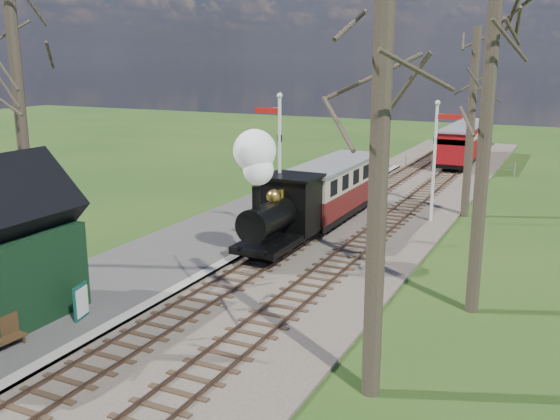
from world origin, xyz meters
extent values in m
ellipsoid|color=#385B23|center=(-25.00, 60.00, -14.76)|extent=(57.60, 36.00, 16.20)
ellipsoid|color=#385B23|center=(10.00, 65.00, -18.04)|extent=(70.40, 44.00, 19.80)
ellipsoid|color=#385B23|center=(-8.00, 70.00, -16.40)|extent=(64.00, 40.00, 18.00)
cube|color=brown|center=(1.30, 22.00, 0.05)|extent=(8.00, 60.00, 0.10)
cube|color=brown|center=(-0.50, 22.00, 0.14)|extent=(0.07, 60.00, 0.12)
cube|color=brown|center=(0.50, 22.00, 0.14)|extent=(0.07, 60.00, 0.12)
cube|color=#38281C|center=(0.00, 22.00, 0.10)|extent=(1.60, 60.00, 0.09)
cube|color=brown|center=(2.10, 22.00, 0.14)|extent=(0.07, 60.00, 0.12)
cube|color=brown|center=(3.10, 22.00, 0.14)|extent=(0.07, 60.00, 0.12)
cube|color=#38281C|center=(2.60, 22.00, 0.10)|extent=(1.60, 60.00, 0.09)
cube|color=#474442|center=(-3.50, 14.00, 0.10)|extent=(5.00, 44.00, 0.20)
cube|color=#B2AD9E|center=(-1.20, 14.00, 0.10)|extent=(0.40, 44.00, 0.21)
cylinder|color=silver|center=(-0.70, 16.00, 3.00)|extent=(0.14, 0.14, 6.00)
sphere|color=silver|center=(-0.70, 16.00, 6.10)|extent=(0.24, 0.24, 0.24)
cube|color=#B7140F|center=(-1.25, 16.00, 5.50)|extent=(1.10, 0.08, 0.22)
cube|color=black|center=(-0.70, 16.00, 4.40)|extent=(0.18, 0.06, 0.30)
cylinder|color=silver|center=(4.30, 22.00, 2.75)|extent=(0.14, 0.14, 5.50)
sphere|color=silver|center=(4.30, 22.00, 5.60)|extent=(0.24, 0.24, 0.24)
cube|color=#B7140F|center=(4.85, 22.00, 5.00)|extent=(1.10, 0.08, 0.22)
cube|color=black|center=(4.30, 22.00, 3.90)|extent=(0.18, 0.06, 0.30)
cylinder|color=#382D23|center=(-7.30, 9.00, 5.50)|extent=(0.41, 0.41, 11.00)
cylinder|color=#382D23|center=(6.50, 6.00, 6.00)|extent=(0.42, 0.42, 12.00)
cylinder|color=#382D23|center=(7.80, 12.00, 5.00)|extent=(0.40, 0.40, 10.00)
cylinder|color=#382D23|center=(5.50, 24.00, 4.50)|extent=(0.39, 0.39, 9.00)
cube|color=slate|center=(0.30, 36.00, 0.75)|extent=(12.60, 0.02, 0.01)
cube|color=slate|center=(0.30, 36.00, 0.45)|extent=(12.60, 0.02, 0.02)
cylinder|color=slate|center=(0.30, 36.00, 0.50)|extent=(0.08, 0.08, 1.00)
cube|color=black|center=(0.00, 14.38, 0.69)|extent=(1.86, 4.38, 0.27)
cylinder|color=black|center=(0.00, 13.72, 1.68)|extent=(1.20, 2.85, 1.20)
cube|color=black|center=(0.00, 15.69, 1.79)|extent=(1.97, 1.75, 2.19)
cylinder|color=black|center=(0.00, 12.63, 2.66)|extent=(0.31, 0.31, 0.88)
sphere|color=gold|center=(0.00, 14.05, 2.44)|extent=(0.57, 0.57, 0.57)
sphere|color=white|center=(0.10, 12.63, 3.70)|extent=(1.09, 1.09, 1.09)
sphere|color=white|center=(-0.10, 12.74, 4.36)|extent=(1.53, 1.53, 1.53)
cylinder|color=black|center=(-0.50, 13.07, 0.55)|extent=(0.11, 0.70, 0.70)
cylinder|color=black|center=(0.50, 13.07, 0.55)|extent=(0.11, 0.70, 0.70)
cube|color=black|center=(0.00, 20.38, 0.58)|extent=(2.08, 7.66, 0.33)
cube|color=#5A1614|center=(0.00, 20.38, 1.24)|extent=(2.19, 7.66, 0.99)
cube|color=#C8B597|center=(0.00, 20.38, 2.22)|extent=(2.19, 7.66, 0.99)
cube|color=slate|center=(0.00, 20.38, 2.77)|extent=(2.30, 7.88, 0.13)
cube|color=black|center=(2.60, 37.56, 0.56)|extent=(1.97, 5.18, 0.31)
cube|color=maroon|center=(2.60, 37.56, 1.18)|extent=(2.07, 5.18, 0.93)
cube|color=#C8B597|center=(2.60, 37.56, 2.12)|extent=(2.07, 5.18, 0.93)
cube|color=slate|center=(2.60, 37.56, 2.64)|extent=(2.18, 5.39, 0.12)
cube|color=black|center=(2.60, 43.06, 0.56)|extent=(1.97, 5.18, 0.31)
cube|color=maroon|center=(2.60, 43.06, 1.18)|extent=(2.07, 5.18, 0.93)
cube|color=#C8B597|center=(2.60, 43.06, 2.12)|extent=(2.07, 5.18, 0.93)
cube|color=slate|center=(2.60, 43.06, 2.64)|extent=(2.18, 5.39, 0.12)
cube|color=#0E4539|center=(-2.24, 6.00, 0.71)|extent=(0.23, 0.70, 1.03)
cube|color=silver|center=(-2.19, 6.01, 0.71)|extent=(0.16, 0.60, 0.84)
cube|color=#3F2916|center=(-2.82, 4.10, 0.30)|extent=(0.06, 0.06, 0.20)
camera|label=1|loc=(10.31, -6.64, 7.56)|focal=40.00mm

